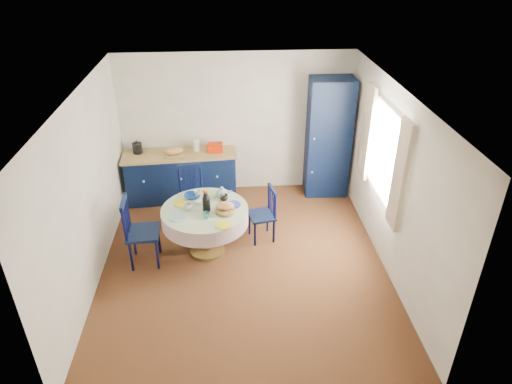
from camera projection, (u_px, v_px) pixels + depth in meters
floor at (244, 262)px, 6.60m from camera, size 4.50×4.50×0.00m
ceiling at (241, 94)px, 5.36m from camera, size 4.50×4.50×0.00m
wall_back at (236, 124)px, 7.93m from camera, size 4.00×0.02×2.50m
wall_left at (87, 192)px, 5.85m from camera, size 0.02×4.50×2.50m
wall_right at (391, 182)px, 6.11m from camera, size 0.02×4.50×2.50m
window at (384, 154)px, 6.23m from camera, size 0.10×1.74×1.45m
kitchen_counter at (181, 175)px, 8.01m from camera, size 1.97×0.74×1.10m
pantry_cabinet at (328, 138)px, 7.91m from camera, size 0.75×0.56×2.10m
dining_table at (206, 216)px, 6.52m from camera, size 1.24×1.24×1.03m
chair_left at (139, 231)px, 6.36m from camera, size 0.47×0.49×1.05m
chair_far at (192, 194)px, 7.35m from camera, size 0.49×0.47×0.95m
chair_right at (264, 214)px, 6.92m from camera, size 0.44×0.46×0.87m
mug_a at (188, 207)px, 6.42m from camera, size 0.12×0.12×0.09m
mug_b at (206, 215)px, 6.23m from camera, size 0.09×0.09×0.09m
mug_c at (224, 197)px, 6.64m from camera, size 0.12×0.12×0.09m
mug_d at (198, 194)px, 6.73m from camera, size 0.11×0.11×0.10m
cobalt_bowl at (192, 196)px, 6.71m from camera, size 0.24×0.24×0.06m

